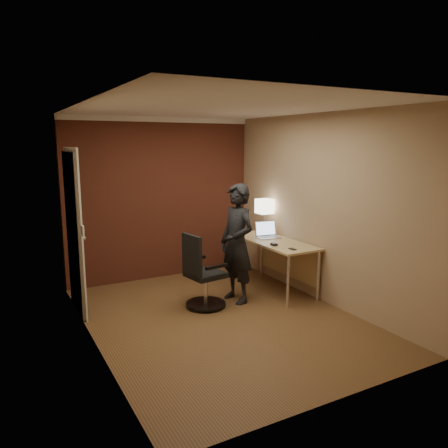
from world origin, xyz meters
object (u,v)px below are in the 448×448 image
Objects in this scene: desk at (278,249)px; desk_lamp at (265,207)px; mouse at (274,244)px; person at (237,244)px; laptop at (267,233)px; office_chair at (202,276)px; phone at (292,249)px.

desk is 0.74m from desk_lamp.
mouse is 0.06× the size of person.
desk is 0.94× the size of person.
laptop reaches higher than desk.
desk_lamp is 1.47× the size of laptop.
desk_lamp reaches higher than mouse.
desk is at bearing 47.57° from mouse.
laptop is at bearing 17.61° from office_chair.
desk is 15.00× the size of mouse.
phone is 0.12× the size of office_chair.
office_chair is at bearing 166.22° from phone.
desk_lamp is 1.15m from phone.
laptop reaches higher than mouse.
desk is 0.39m from mouse.
phone is (-0.16, -0.56, 0.13)m from desk.
phone is at bearing -72.81° from mouse.
desk is 0.60m from phone.
mouse is at bearing 111.02° from phone.
phone is at bearing -99.69° from laptop.
desk_lamp is at bearing 67.17° from mouse.
mouse is 1.11m from office_chair.
person reaches higher than laptop.
laptop is (-0.11, -0.25, -0.35)m from desk_lamp.
office_chair is at bearing -162.39° from laptop.
phone is (0.09, -0.30, -0.01)m from mouse.
phone is at bearing -18.96° from office_chair.
laptop is 3.65× the size of mouse.
laptop is (-0.03, 0.24, 0.19)m from desk.
desk_lamp is 1.13m from person.
laptop is at bearing 96.29° from desk.
phone is at bearing -103.43° from desk_lamp.
office_chair is (-1.28, -0.41, -0.37)m from laptop.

